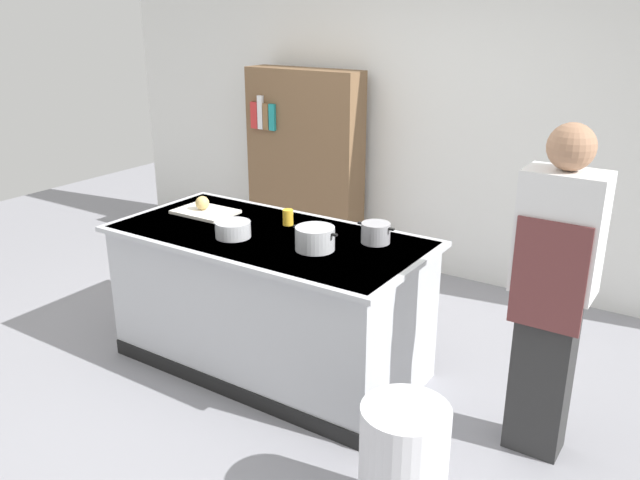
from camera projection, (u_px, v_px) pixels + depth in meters
ground_plane at (271, 363)px, 4.26m from camera, size 10.00×10.00×0.00m
back_wall at (420, 96)px, 5.41m from camera, size 6.40×0.12×3.00m
counter_island at (269, 299)px, 4.11m from camera, size 1.98×0.98×0.90m
cutting_board at (205, 212)px, 4.35m from camera, size 0.40×0.28×0.02m
onion at (202, 203)px, 4.35m from camera, size 0.09×0.09×0.09m
stock_pot at (315, 238)px, 3.68m from camera, size 0.29×0.23×0.13m
sauce_pan at (376, 233)px, 3.80m from camera, size 0.24×0.17×0.12m
mixing_bowl at (233, 229)px, 3.89m from camera, size 0.21×0.21×0.10m
juice_cup at (288, 217)px, 4.11m from camera, size 0.07×0.07×0.10m
trash_bin at (403, 468)px, 2.84m from camera, size 0.39×0.39×0.61m
person_chef at (553, 289)px, 3.16m from camera, size 0.38×0.25×1.72m
bookshelf at (305, 165)px, 5.89m from camera, size 1.10×0.31×1.70m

